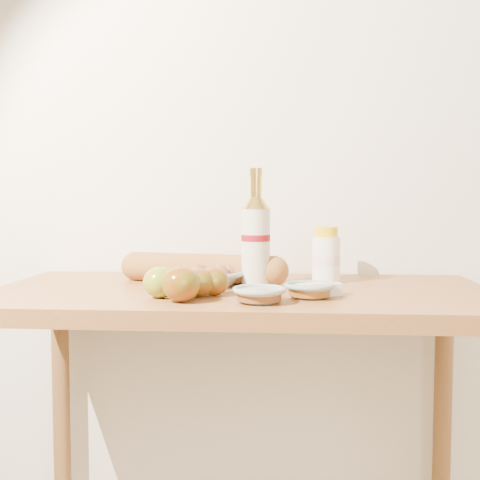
% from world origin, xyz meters
% --- Properties ---
extents(back_wall, '(3.50, 0.02, 2.60)m').
position_xyz_m(back_wall, '(0.00, 1.51, 1.30)').
color(back_wall, white).
rests_on(back_wall, ground).
extents(table, '(1.20, 0.60, 0.90)m').
position_xyz_m(table, '(0.00, 1.18, 0.78)').
color(table, '#AF6F38').
rests_on(table, ground).
extents(bourbon_bottle, '(0.08, 0.08, 0.29)m').
position_xyz_m(bourbon_bottle, '(0.03, 1.22, 1.02)').
color(bourbon_bottle, beige).
rests_on(bourbon_bottle, table).
extents(cream_bottle, '(0.08, 0.08, 0.15)m').
position_xyz_m(cream_bottle, '(0.21, 1.30, 0.97)').
color(cream_bottle, white).
rests_on(cream_bottle, table).
extents(egg_bowl, '(0.21, 0.21, 0.06)m').
position_xyz_m(egg_bowl, '(-0.08, 1.22, 0.92)').
color(egg_bowl, gray).
rests_on(egg_bowl, table).
extents(baguette, '(0.46, 0.17, 0.08)m').
position_xyz_m(baguette, '(-0.11, 1.27, 0.94)').
color(baguette, '#B07436').
rests_on(baguette, table).
extents(apple_yellowgreen, '(0.09, 0.09, 0.07)m').
position_xyz_m(apple_yellowgreen, '(-0.17, 1.03, 0.93)').
color(apple_yellowgreen, '#A08C20').
rests_on(apple_yellowgreen, table).
extents(apple_redgreen_front, '(0.10, 0.10, 0.08)m').
position_xyz_m(apple_redgreen_front, '(-0.11, 0.98, 0.94)').
color(apple_redgreen_front, '#981208').
rests_on(apple_redgreen_front, table).
extents(apple_redgreen_right, '(0.09, 0.09, 0.07)m').
position_xyz_m(apple_redgreen_right, '(-0.05, 1.07, 0.93)').
color(apple_redgreen_right, '#990908').
rests_on(apple_redgreen_right, table).
extents(sugar_bowl, '(0.15, 0.15, 0.03)m').
position_xyz_m(sugar_bowl, '(0.05, 0.99, 0.92)').
color(sugar_bowl, '#909D97').
rests_on(sugar_bowl, table).
extents(syrup_bowl, '(0.12, 0.12, 0.03)m').
position_xyz_m(syrup_bowl, '(0.16, 1.06, 0.92)').
color(syrup_bowl, gray).
rests_on(syrup_bowl, table).
extents(butter_stick, '(0.10, 0.06, 0.03)m').
position_xyz_m(butter_stick, '(0.18, 1.09, 0.91)').
color(butter_stick, beige).
rests_on(butter_stick, table).
extents(apple_extra, '(0.09, 0.09, 0.07)m').
position_xyz_m(apple_extra, '(-0.08, 1.05, 0.93)').
color(apple_extra, '#990908').
rests_on(apple_extra, table).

